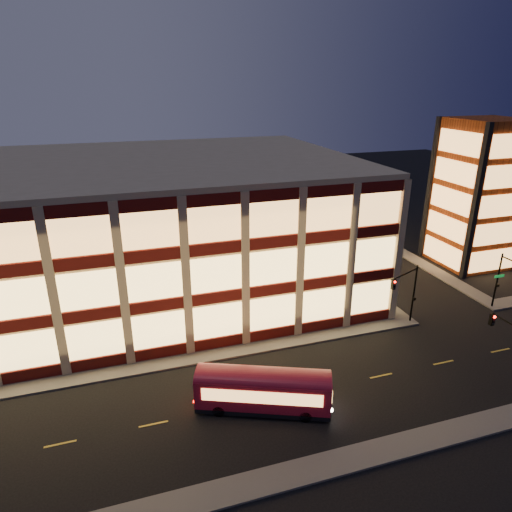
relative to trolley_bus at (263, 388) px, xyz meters
name	(u,v)px	position (x,y,z in m)	size (l,w,h in m)	color
ground	(171,370)	(-5.72, 6.77, -1.79)	(200.00, 200.00, 0.00)	black
sidewalk_office_south	(132,369)	(-8.72, 7.77, -1.71)	(54.00, 2.00, 0.15)	#514F4C
sidewalk_office_east	(331,263)	(17.28, 23.77, -1.71)	(2.00, 30.00, 0.15)	#514F4C
sidewalk_tower_west	(404,253)	(28.28, 23.77, -1.71)	(2.00, 30.00, 0.15)	#514F4C
sidewalk_near	(202,499)	(-5.72, -6.23, -1.71)	(100.00, 2.00, 0.15)	#514F4C
office_building	(117,229)	(-8.63, 23.68, 5.46)	(50.45, 30.45, 14.50)	tan
stair_tower	(478,194)	(34.24, 18.72, 7.20)	(8.60, 8.60, 18.00)	#8C3814
traffic_signal_far	(407,288)	(16.49, 7.01, 2.33)	(3.79, 1.87, 6.00)	black
traffic_signal_right	(510,276)	(27.78, 6.15, 2.32)	(1.20, 4.37, 6.00)	black
trolley_bus	(263,388)	(0.00, 0.00, 0.00)	(9.68, 5.92, 3.22)	maroon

